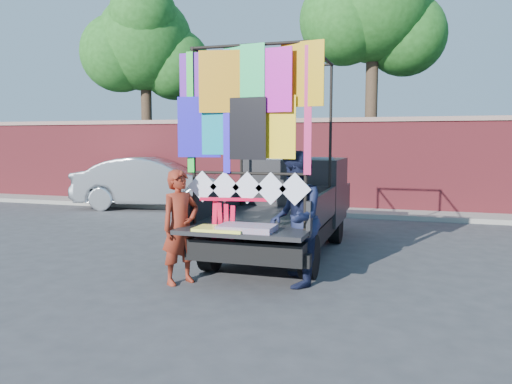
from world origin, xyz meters
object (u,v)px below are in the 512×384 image
(sedan, at_px, (155,183))
(man, at_px, (295,219))
(pickup_truck, at_px, (291,203))
(woman, at_px, (180,227))

(sedan, distance_m, man, 8.54)
(sedan, bearing_deg, pickup_truck, -142.13)
(man, bearing_deg, sedan, -152.43)
(woman, distance_m, man, 1.60)
(pickup_truck, height_order, sedan, pickup_truck)
(pickup_truck, xyz_separation_m, woman, (-0.90, -2.80, -0.03))
(pickup_truck, xyz_separation_m, man, (0.64, -2.41, 0.10))
(sedan, relative_size, man, 2.45)
(sedan, xyz_separation_m, woman, (4.12, -6.78, 0.05))
(sedan, bearing_deg, woman, -162.46)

